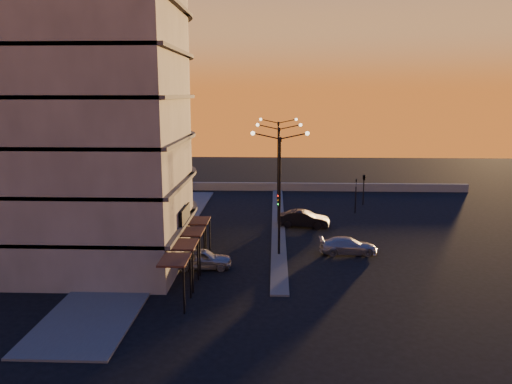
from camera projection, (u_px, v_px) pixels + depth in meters
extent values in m
plane|color=black|center=(279.00, 255.00, 38.35)|extent=(120.00, 120.00, 0.00)
cube|color=#4F4F4C|center=(156.00, 238.00, 42.65)|extent=(5.00, 40.00, 0.12)
cube|color=#4F4F4C|center=(278.00, 222.00, 48.14)|extent=(1.20, 36.00, 0.12)
cube|color=slate|center=(293.00, 187.00, 63.66)|extent=(44.00, 0.50, 1.00)
cylinder|color=#67625B|center=(99.00, 90.00, 38.41)|extent=(14.00, 14.00, 25.00)
cube|color=#67625B|center=(73.00, 89.00, 33.51)|extent=(14.00, 10.00, 25.00)
cylinder|color=black|center=(107.00, 226.00, 40.53)|extent=(14.16, 14.16, 2.40)
cube|color=black|center=(185.00, 215.00, 35.95)|extent=(0.15, 3.20, 1.20)
cylinder|color=black|center=(279.00, 198.00, 37.47)|extent=(0.18, 0.18, 9.00)
cube|color=black|center=(280.00, 139.00, 36.62)|extent=(0.25, 0.25, 0.35)
sphere|color=#FFE5B2|center=(253.00, 133.00, 36.61)|extent=(0.32, 0.32, 0.32)
sphere|color=#FFE5B2|center=(307.00, 133.00, 36.46)|extent=(0.32, 0.32, 0.32)
cylinder|color=black|center=(279.00, 176.00, 47.28)|extent=(0.18, 0.18, 9.00)
cube|color=black|center=(279.00, 130.00, 46.42)|extent=(0.25, 0.25, 0.35)
sphere|color=#FFE5B2|center=(258.00, 125.00, 46.41)|extent=(0.32, 0.32, 0.32)
sphere|color=#FFE5B2|center=(301.00, 125.00, 46.26)|extent=(0.32, 0.32, 0.32)
cylinder|color=black|center=(278.00, 162.00, 57.08)|extent=(0.18, 0.18, 9.00)
cube|color=black|center=(278.00, 123.00, 56.22)|extent=(0.25, 0.25, 0.35)
sphere|color=#FFE5B2|center=(261.00, 119.00, 56.21)|extent=(0.32, 0.32, 0.32)
sphere|color=#FFE5B2|center=(296.00, 119.00, 56.06)|extent=(0.32, 0.32, 0.32)
cylinder|color=black|center=(279.00, 225.00, 40.98)|extent=(0.12, 0.12, 3.20)
cube|color=black|center=(279.00, 200.00, 40.38)|extent=(0.28, 0.16, 1.00)
sphere|color=#FF0C05|center=(279.00, 196.00, 40.22)|extent=(0.20, 0.20, 0.20)
sphere|color=orange|center=(279.00, 200.00, 40.29)|extent=(0.20, 0.20, 0.20)
sphere|color=#0CFF26|center=(279.00, 204.00, 40.35)|extent=(0.20, 0.20, 0.20)
cylinder|color=black|center=(356.00, 200.00, 51.50)|extent=(0.12, 0.12, 2.80)
imported|color=black|center=(356.00, 183.00, 51.15)|extent=(0.13, 0.16, 0.80)
cylinder|color=black|center=(363.00, 193.00, 55.36)|extent=(0.12, 0.12, 2.80)
imported|color=black|center=(364.00, 177.00, 55.01)|extent=(0.42, 1.99, 0.80)
imported|color=#9EA1A5|center=(202.00, 259.00, 35.32)|extent=(4.41, 2.07, 1.46)
imported|color=black|center=(304.00, 219.00, 46.28)|extent=(4.88, 2.35, 1.54)
imported|color=#929398|center=(348.00, 246.00, 38.57)|extent=(4.47, 1.90, 1.29)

